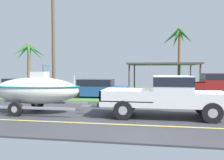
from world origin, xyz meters
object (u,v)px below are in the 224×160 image
parked_sedan_far (24,87)px  palm_tree_mid (179,41)px  carport_awning (163,65)px  pickup_truck_towing (171,94)px  parked_sedan_near (98,89)px  utility_pole (53,39)px  palm_tree_near_left (29,54)px  boat_on_trailer (36,90)px  parked_pickup_background (215,85)px

parked_sedan_far → palm_tree_mid: bearing=29.2°
carport_awning → pickup_truck_towing: bearing=-90.3°
parked_sedan_near → palm_tree_mid: size_ratio=0.71×
carport_awning → palm_tree_mid: bearing=43.3°
parked_sedan_near → palm_tree_mid: palm_tree_mid is taller
parked_sedan_near → utility_pole: bearing=-153.9°
palm_tree_near_left → boat_on_trailer: bearing=-59.2°
parked_sedan_far → palm_tree_near_left: bearing=115.2°
parked_sedan_far → utility_pole: size_ratio=0.56×
parked_sedan_near → palm_tree_near_left: size_ratio=0.94×
carport_awning → boat_on_trailer: bearing=-117.3°
pickup_truck_towing → boat_on_trailer: 6.35m
pickup_truck_towing → boat_on_trailer: boat_on_trailer is taller
boat_on_trailer → parked_sedan_far: boat_on_trailer is taller
parked_pickup_background → palm_tree_near_left: palm_tree_near_left is taller
palm_tree_near_left → palm_tree_mid: bearing=11.1°
palm_tree_near_left → palm_tree_mid: (14.64, 2.87, 1.34)m
parked_pickup_background → palm_tree_mid: size_ratio=0.95×
parked_pickup_background → utility_pole: (-11.06, -1.66, 3.17)m
boat_on_trailer → parked_sedan_far: (-4.64, 6.88, -0.41)m
parked_pickup_background → utility_pole: 11.62m
palm_tree_near_left → parked_pickup_background: bearing=-14.9°
parked_sedan_far → palm_tree_mid: (12.66, 7.08, 4.28)m
parked_pickup_background → utility_pole: bearing=-171.5°
carport_awning → palm_tree_near_left: (-13.03, -1.35, 1.04)m
carport_awning → utility_pole: utility_pole is taller
parked_sedan_near → palm_tree_near_left: (-8.16, 4.61, 2.94)m
palm_tree_mid → parked_sedan_near: bearing=-130.9°
palm_tree_mid → parked_sedan_far: bearing=-150.8°
parked_sedan_far → utility_pole: 5.17m
boat_on_trailer → carport_awning: 14.08m
palm_tree_near_left → parked_sedan_near: bearing=-29.5°
boat_on_trailer → palm_tree_mid: size_ratio=0.89×
boat_on_trailer → palm_tree_mid: palm_tree_mid is taller
palm_tree_near_left → carport_awning: bearing=5.9°
pickup_truck_towing → utility_pole: utility_pole is taller
boat_on_trailer → pickup_truck_towing: bearing=-0.0°
pickup_truck_towing → palm_tree_near_left: palm_tree_near_left is taller
palm_tree_mid → parked_pickup_background: bearing=-76.6°
pickup_truck_towing → palm_tree_mid: (1.68, 13.96, 3.94)m
parked_pickup_background → palm_tree_mid: bearing=103.4°
parked_pickup_background → parked_sedan_far: (-14.39, 0.15, -0.36)m
parked_pickup_background → palm_tree_near_left: bearing=165.1°
carport_awning → parked_pickup_background: bearing=-59.7°
parked_pickup_background → palm_tree_near_left: (-16.36, 4.35, 2.58)m
palm_tree_mid → utility_pole: (-9.34, -8.89, -0.75)m
carport_awning → utility_pole: bearing=-136.3°
boat_on_trailer → palm_tree_mid: 16.56m
parked_sedan_far → utility_pole: utility_pole is taller
pickup_truck_towing → parked_sedan_far: bearing=147.9°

